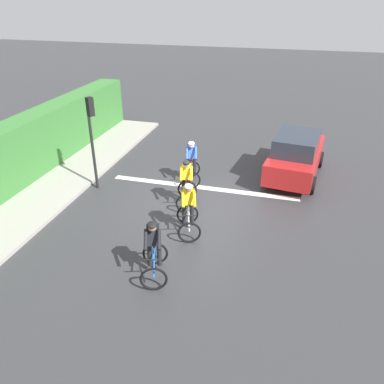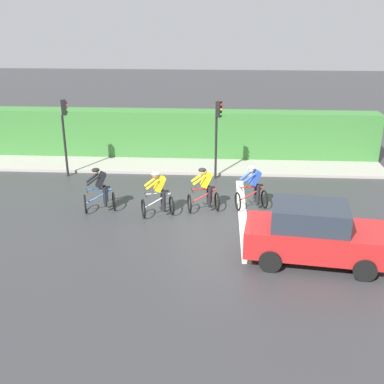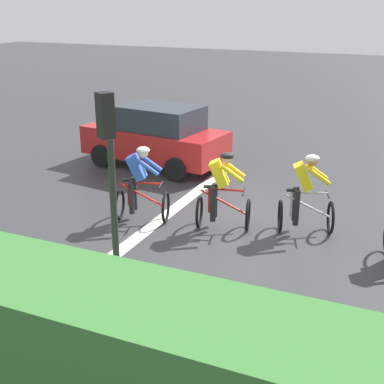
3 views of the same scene
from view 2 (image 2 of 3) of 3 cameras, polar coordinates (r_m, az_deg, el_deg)
The scene contains 12 objects.
ground_plane at distance 17.24m, azimuth 2.29°, elevation -2.61°, with size 80.00×80.00×0.00m, color #333335.
sidewalk_kerb at distance 22.47m, azimuth -2.50°, elevation 3.41°, with size 2.80×19.43×0.12m, color #9E998E.
stone_wall_low at distance 23.27m, azimuth -2.28°, elevation 4.45°, with size 0.44×19.43×0.42m, color tan.
hedge_wall at distance 23.30m, azimuth -2.24°, elevation 6.89°, with size 1.10×19.43×2.30m, color #387533.
road_marking_stop_line at distance 17.26m, azimuth 6.05°, elevation -2.68°, with size 7.00×0.30×0.01m, color silver.
cyclist_lead at distance 17.46m, azimuth -10.93°, elevation 0.16°, with size 0.98×1.24×1.66m.
cyclist_second at distance 16.80m, azimuth -4.03°, elevation -0.35°, with size 0.99×1.24×1.66m.
cyclist_mid at distance 17.15m, azimuth 1.50°, elevation 0.16°, with size 0.91×1.21×1.66m.
cyclist_fourth at distance 17.48m, azimuth 7.26°, elevation 0.41°, with size 0.94×1.22×1.66m.
car_red at distance 14.26m, azimuth 14.42°, elevation -4.86°, with size 2.28×4.28×1.76m.
traffic_light_near_crossing at distance 20.05m, azimuth 3.06°, elevation 7.60°, with size 0.27×0.29×3.34m.
traffic_light_far_junction at distance 21.05m, azimuth -14.95°, elevation 7.58°, with size 0.24×0.31×3.34m.
Camera 2 is at (-15.72, -0.26, 7.06)m, focal length 44.75 mm.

